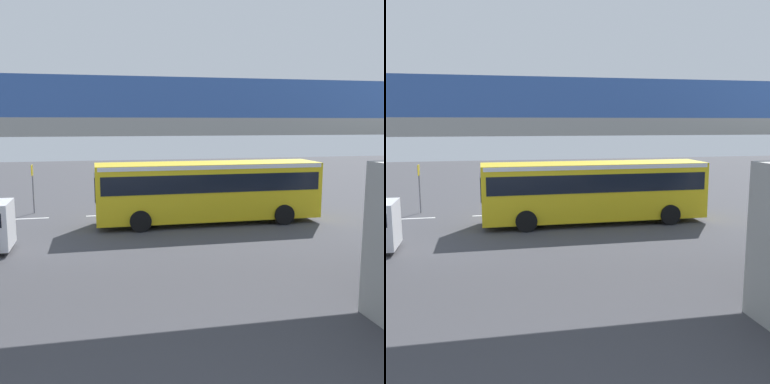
# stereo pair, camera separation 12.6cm
# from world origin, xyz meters

# --- Properties ---
(ground) EXTENTS (80.00, 80.00, 0.00)m
(ground) POSITION_xyz_m (0.00, 0.00, 0.00)
(ground) COLOR #424247
(city_bus) EXTENTS (11.54, 2.85, 3.15)m
(city_bus) POSITION_xyz_m (-1.29, 0.56, 1.88)
(city_bus) COLOR yellow
(city_bus) RESTS_ON ground
(pedestrian) EXTENTS (0.38, 0.38, 1.79)m
(pedestrian) POSITION_xyz_m (-1.28, -1.97, 0.89)
(pedestrian) COLOR #2D2D38
(pedestrian) RESTS_ON ground
(traffic_sign) EXTENTS (0.08, 0.60, 2.80)m
(traffic_sign) POSITION_xyz_m (7.95, -4.02, 1.89)
(traffic_sign) COLOR slate
(traffic_sign) RESTS_ON ground
(lane_dash_leftmost) EXTENTS (2.00, 0.20, 0.01)m
(lane_dash_leftmost) POSITION_xyz_m (-8.00, -2.48, 0.00)
(lane_dash_leftmost) COLOR silver
(lane_dash_leftmost) RESTS_ON ground
(lane_dash_left) EXTENTS (2.00, 0.20, 0.01)m
(lane_dash_left) POSITION_xyz_m (-4.00, -2.48, 0.00)
(lane_dash_left) COLOR silver
(lane_dash_left) RESTS_ON ground
(lane_dash_centre) EXTENTS (2.00, 0.20, 0.01)m
(lane_dash_centre) POSITION_xyz_m (0.00, -2.48, 0.00)
(lane_dash_centre) COLOR silver
(lane_dash_centre) RESTS_ON ground
(lane_dash_right) EXTENTS (2.00, 0.20, 0.01)m
(lane_dash_right) POSITION_xyz_m (4.00, -2.48, 0.00)
(lane_dash_right) COLOR silver
(lane_dash_right) RESTS_ON ground
(lane_dash_rightmost) EXTENTS (2.00, 0.20, 0.01)m
(lane_dash_rightmost) POSITION_xyz_m (8.00, -2.48, 0.00)
(lane_dash_rightmost) COLOR silver
(lane_dash_rightmost) RESTS_ON ground
(pedestrian_overpass) EXTENTS (24.08, 2.60, 6.44)m
(pedestrian_overpass) POSITION_xyz_m (0.00, 9.26, 4.68)
(pedestrian_overpass) COLOR #9E9E99
(pedestrian_overpass) RESTS_ON ground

